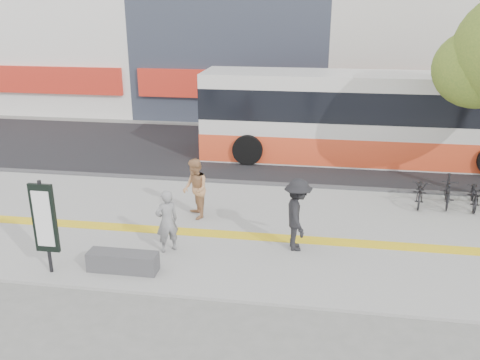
% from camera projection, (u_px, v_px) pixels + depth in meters
% --- Properties ---
extents(ground, '(120.00, 120.00, 0.00)m').
position_uv_depth(ground, '(244.00, 257.00, 12.22)').
color(ground, '#61615D').
rests_on(ground, ground).
extents(sidewalk, '(40.00, 7.00, 0.08)m').
position_uv_depth(sidewalk, '(252.00, 229.00, 13.60)').
color(sidewalk, gray).
rests_on(sidewalk, ground).
extents(tactile_strip, '(40.00, 0.45, 0.01)m').
position_uv_depth(tactile_strip, '(250.00, 236.00, 13.12)').
color(tactile_strip, gold).
rests_on(tactile_strip, sidewalk).
extents(street, '(40.00, 8.00, 0.06)m').
position_uv_depth(street, '(276.00, 153.00, 20.59)').
color(street, black).
rests_on(street, ground).
extents(curb, '(40.00, 0.25, 0.14)m').
position_uv_depth(curb, '(266.00, 185.00, 16.85)').
color(curb, '#39393B').
rests_on(curb, ground).
extents(bench, '(1.60, 0.45, 0.45)m').
position_uv_depth(bench, '(123.00, 262.00, 11.38)').
color(bench, '#39393B').
rests_on(bench, sidewalk).
extents(signboard, '(0.55, 0.10, 2.20)m').
position_uv_depth(signboard, '(44.00, 220.00, 10.97)').
color(signboard, black).
rests_on(signboard, sidewalk).
extents(bus, '(12.46, 2.95, 3.32)m').
position_uv_depth(bus, '(366.00, 120.00, 19.10)').
color(bus, beige).
rests_on(bus, street).
extents(bicycle_row, '(3.96, 1.68, 0.93)m').
position_uv_depth(bicycle_row, '(475.00, 193.00, 14.85)').
color(bicycle_row, black).
rests_on(bicycle_row, sidewalk).
extents(seated_woman, '(0.68, 0.66, 1.58)m').
position_uv_depth(seated_woman, '(167.00, 221.00, 12.11)').
color(seated_woman, black).
rests_on(seated_woman, sidewalk).
extents(pedestrian_tan, '(0.95, 1.04, 1.71)m').
position_uv_depth(pedestrian_tan, '(195.00, 189.00, 14.01)').
color(pedestrian_tan, '#AF7D53').
rests_on(pedestrian_tan, sidewalk).
extents(pedestrian_dark, '(0.87, 1.27, 1.82)m').
position_uv_depth(pedestrian_dark, '(297.00, 215.00, 12.18)').
color(pedestrian_dark, black).
rests_on(pedestrian_dark, sidewalk).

